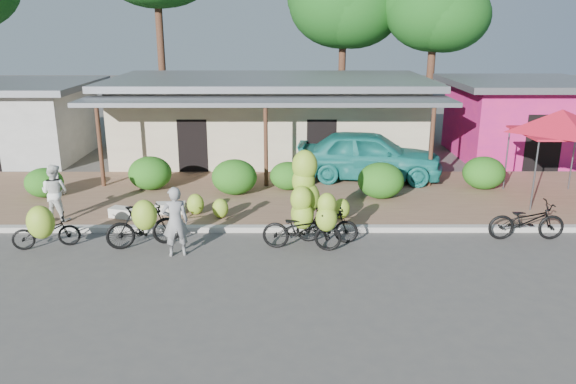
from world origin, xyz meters
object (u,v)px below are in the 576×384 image
Objects in this scene: bike_left at (143,224)px; sack_far at (123,212)px; bike_far_left at (45,229)px; red_canopy at (561,121)px; vendor at (175,222)px; tree_center_right at (340,2)px; bike_center at (303,212)px; sack_near at (171,208)px; bike_right at (327,222)px; teal_van at (369,155)px; bike_far_right at (527,221)px; bystander at (55,193)px; tree_near_right at (430,9)px.

bike_left reaches higher than sack_far.
red_canopy is at bearing -91.30° from bike_far_left.
tree_center_right is at bearing -123.45° from vendor.
bike_center is 4.51m from sack_near.
tree_center_right is 10.05× the size of sack_near.
bike_right reaches higher than bike_left.
bike_far_left is at bearing 132.48° from teal_van.
bike_right is (-7.38, -3.56, -1.98)m from red_canopy.
bike_far_right is 6.56m from teal_van.
bike_far_right is at bearing -10.68° from sack_near.
red_canopy is 12.76m from bike_left.
bike_far_left reaches higher than bike_far_right.
bike_right is (0.62, 0.05, -0.29)m from bike_center.
bike_far_left is at bearing -135.71° from sack_near.
bike_left is 2.47m from sack_near.
bike_center is at bearing -30.57° from sack_near.
bystander is at bearing 84.48° from bike_far_right.
tree_near_right reaches higher than bike_center.
bike_center is at bearing 100.76° from bike_right.
bystander is 0.32× the size of teal_van.
bike_far_left is at bearing 73.33° from bike_left.
vendor reaches higher than bike_left.
bike_right reaches higher than sack_far.
bystander reaches higher than bike_far_right.
bike_right is at bearing 174.73° from vendor.
red_canopy is 12.15m from sack_near.
vendor is 1.08× the size of bystander.
bike_far_right is 12.89m from bystander.
tree_near_right is at bearing -16.25° from bike_center.
tree_center_right is 13.92m from red_canopy.
teal_van is at bearing 31.01° from bike_far_right.
tree_center_right is 17.62m from bystander.
bike_left reaches higher than bike_far_right.
vendor is at bearing 106.30° from bike_right.
bike_far_left is at bearing 116.31° from bystander.
bike_far_right is at bearing -77.64° from bike_center.
bike_far_left is 2.56m from sack_far.
bike_right is (-1.57, -15.60, -5.86)m from tree_center_right.
vendor is at bearing 162.21° from bystander.
red_canopy reaches higher than bike_far_right.
sack_far is (-13.14, -1.73, -2.35)m from red_canopy.
sack_near is at bearing 79.16° from bike_far_right.
teal_van is (6.53, 6.20, 0.35)m from bike_left.
sack_far is (-1.12, 2.04, -0.39)m from bike_left.
bike_right is at bearing -154.26° from red_canopy.
bike_right is 6.05m from sack_far.
teal_van is (0.32, -9.61, -5.49)m from tree_center_right.
bike_far_left is at bearing -132.25° from tree_near_right.
bike_far_left is 3.38m from vendor.
red_canopy is 8.94m from bike_center.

